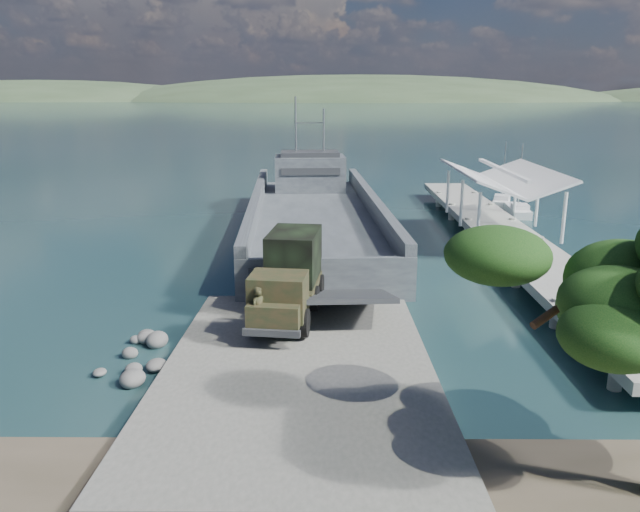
# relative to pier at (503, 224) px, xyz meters

# --- Properties ---
(ground) EXTENTS (1400.00, 1400.00, 0.00)m
(ground) POSITION_rel_pier_xyz_m (-13.00, -18.77, -1.60)
(ground) COLOR #1B4243
(ground) RESTS_ON ground
(boat_ramp) EXTENTS (10.00, 18.00, 0.50)m
(boat_ramp) POSITION_rel_pier_xyz_m (-13.00, -19.77, -1.35)
(boat_ramp) COLOR #65665D
(boat_ramp) RESTS_ON ground
(shoreline_rocks) EXTENTS (3.20, 5.60, 0.90)m
(shoreline_rocks) POSITION_rel_pier_xyz_m (-19.20, -18.27, -1.60)
(shoreline_rocks) COLOR slate
(shoreline_rocks) RESTS_ON ground
(distant_headlands) EXTENTS (1000.00, 240.00, 48.00)m
(distant_headlands) POSITION_rel_pier_xyz_m (37.00, 541.23, -1.60)
(distant_headlands) COLOR #384C2F
(distant_headlands) RESTS_ON ground
(pier) EXTENTS (6.40, 44.00, 6.10)m
(pier) POSITION_rel_pier_xyz_m (0.00, 0.00, 0.00)
(pier) COLOR #9A9990
(pier) RESTS_ON ground
(landing_craft) EXTENTS (10.77, 36.13, 10.61)m
(landing_craft) POSITION_rel_pier_xyz_m (-12.78, 3.43, -0.73)
(landing_craft) COLOR #3D4348
(landing_craft) RESTS_ON ground
(military_truck) EXTENTS (3.23, 7.85, 3.54)m
(military_truck) POSITION_rel_pier_xyz_m (-13.62, -14.31, 0.66)
(military_truck) COLOR black
(military_truck) RESTS_ON boat_ramp
(soldier) EXTENTS (0.86, 0.85, 2.00)m
(soldier) POSITION_rel_pier_xyz_m (-14.62, -17.90, -0.10)
(soldier) COLOR #21301A
(soldier) RESTS_ON boat_ramp
(sailboat_near) EXTENTS (1.98, 5.22, 6.20)m
(sailboat_near) POSITION_rel_pier_xyz_m (4.50, 11.38, -1.27)
(sailboat_near) COLOR white
(sailboat_near) RESTS_ON ground
(sailboat_far) EXTENTS (2.86, 5.14, 6.01)m
(sailboat_far) POSITION_rel_pier_xyz_m (4.41, 16.13, -1.28)
(sailboat_far) COLOR white
(sailboat_far) RESTS_ON ground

